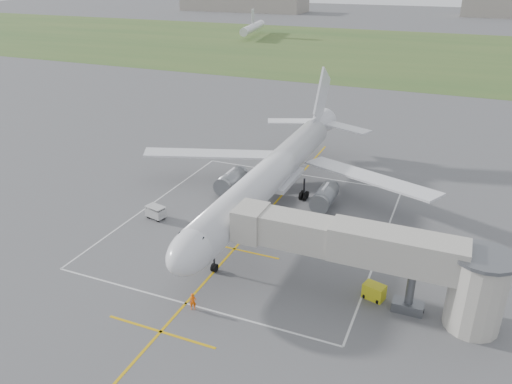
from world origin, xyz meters
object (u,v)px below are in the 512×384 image
at_px(jet_bridge, 386,258).
at_px(ramp_worker_nose, 193,302).
at_px(airliner, 272,174).
at_px(ramp_worker_wing, 251,187).
at_px(gpu_unit, 374,292).
at_px(baggage_cart, 156,212).

bearing_deg(jet_bridge, ramp_worker_nose, -154.74).
distance_m(airliner, ramp_worker_wing, 5.80).
height_order(airliner, ramp_worker_nose, airliner).
relative_size(airliner, ramp_worker_wing, 25.68).
height_order(jet_bridge, ramp_worker_nose, jet_bridge).
bearing_deg(ramp_worker_nose, jet_bridge, -2.32).
distance_m(gpu_unit, ramp_worker_wing, 24.82).
xyz_separation_m(gpu_unit, baggage_cart, (-26.32, 5.54, 0.11)).
bearing_deg(gpu_unit, jet_bridge, -26.51).
distance_m(airliner, baggage_cart, 14.36).
xyz_separation_m(airliner, baggage_cart, (-11.34, -8.04, -3.60)).
bearing_deg(gpu_unit, baggage_cart, -176.07).
bearing_deg(gpu_unit, ramp_worker_wing, 155.10).
bearing_deg(baggage_cart, airliner, 48.64).
relative_size(gpu_unit, baggage_cart, 0.85).
relative_size(airliner, gpu_unit, 22.11).
distance_m(airliner, jet_bridge, 21.22).
bearing_deg(baggage_cart, ramp_worker_nose, -33.48).
xyz_separation_m(ramp_worker_nose, ramp_worker_wing, (-4.85, 23.81, 0.12)).
height_order(baggage_cart, ramp_worker_nose, ramp_worker_nose).
distance_m(airliner, ramp_worker_nose, 21.52).
bearing_deg(ramp_worker_wing, jet_bridge, 171.97).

